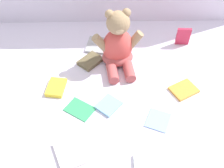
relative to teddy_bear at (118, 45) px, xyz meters
name	(u,v)px	position (x,y,z in m)	size (l,w,h in m)	color
ground_plane	(109,83)	(-0.05, -0.13, -0.11)	(3.20, 3.20, 0.00)	silver
teddy_bear	(118,45)	(0.00, 0.00, 0.00)	(0.24, 0.22, 0.29)	#D84C47
book_case_0	(184,90)	(0.29, -0.19, -0.10)	(0.09, 0.11, 0.01)	gold
book_case_1	(158,120)	(0.15, -0.35, -0.10)	(0.09, 0.10, 0.01)	#8BAEE7
book_case_2	(80,109)	(-0.17, -0.28, -0.10)	(0.08, 0.12, 0.01)	#36A061
book_case_3	(91,61)	(-0.13, 0.00, -0.10)	(0.08, 0.11, 0.02)	brown
book_case_4	(69,154)	(-0.20, -0.49, -0.10)	(0.09, 0.12, 0.01)	silver
book_case_5	(57,87)	(-0.28, -0.17, -0.10)	(0.07, 0.10, 0.02)	yellow
book_case_6	(110,105)	(-0.04, -0.27, -0.10)	(0.08, 0.09, 0.01)	#81B5DE
book_case_7	(183,36)	(0.34, 0.13, -0.06)	(0.07, 0.01, 0.10)	#C12540
book_case_8	(146,167)	(0.08, -0.55, -0.10)	(0.09, 0.10, 0.01)	white
book_case_9	(97,45)	(-0.10, 0.13, -0.10)	(0.10, 0.12, 0.01)	#A3A4A6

